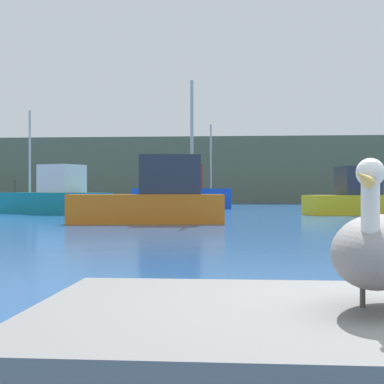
{
  "coord_description": "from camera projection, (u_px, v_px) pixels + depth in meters",
  "views": [
    {
      "loc": [
        -1.24,
        -3.69,
        1.21
      ],
      "look_at": [
        -2.65,
        12.65,
        1.18
      ],
      "focal_mm": 60.45,
      "sensor_mm": 36.0,
      "label": 1
    }
  ],
  "objects": [
    {
      "name": "pelican",
      "position": [
        377.0,
        249.0,
        3.4
      ],
      "size": [
        0.72,
        1.28,
        0.79
      ],
      "rotation": [
        0.0,
        0.0,
        -1.87
      ],
      "color": "gray",
      "rests_on": "pier_dock"
    },
    {
      "name": "fishing_boat_blue",
      "position": [
        183.0,
        194.0,
        43.81
      ],
      "size": [
        6.8,
        2.59,
        5.71
      ],
      "rotation": [
        0.0,
        0.0,
        0.09
      ],
      "color": "blue",
      "rests_on": "ground"
    },
    {
      "name": "fishing_boat_orange",
      "position": [
        153.0,
        198.0,
        23.65
      ],
      "size": [
        5.83,
        2.33,
        5.27
      ],
      "rotation": [
        0.0,
        0.0,
        0.15
      ],
      "color": "orange",
      "rests_on": "ground"
    },
    {
      "name": "hillside_backdrop",
      "position": [
        259.0,
        172.0,
        67.61
      ],
      "size": [
        140.0,
        13.11,
        6.41
      ],
      "primitive_type": "cube",
      "color": "#5B664C",
      "rests_on": "ground"
    },
    {
      "name": "fishing_boat_yellow",
      "position": [
        363.0,
        198.0,
        32.48
      ],
      "size": [
        6.3,
        3.66,
        3.84
      ],
      "rotation": [
        0.0,
        0.0,
        0.33
      ],
      "color": "yellow",
      "rests_on": "ground"
    },
    {
      "name": "pier_dock",
      "position": [
        377.0,
        365.0,
        3.41
      ],
      "size": [
        3.71,
        2.23,
        0.58
      ],
      "primitive_type": "cube",
      "color": "slate",
      "rests_on": "ground"
    },
    {
      "name": "fishing_boat_teal",
      "position": [
        57.0,
        197.0,
        33.76
      ],
      "size": [
        6.3,
        4.34,
        5.51
      ],
      "rotation": [
        0.0,
        0.0,
        2.71
      ],
      "color": "teal",
      "rests_on": "ground"
    }
  ]
}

